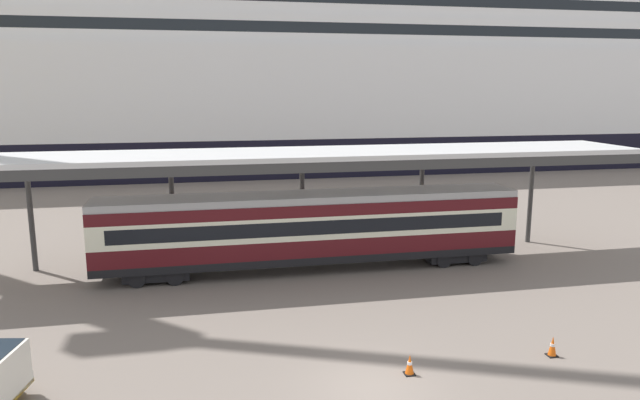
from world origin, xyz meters
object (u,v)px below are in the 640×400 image
object	(u,v)px
train_carriage	(311,227)
traffic_cone_mid	(410,365)
cruise_ship	(285,65)
traffic_cone_near	(553,346)

from	to	relation	value
train_carriage	traffic_cone_mid	world-z (taller)	train_carriage
traffic_cone_mid	cruise_ship	bearing A→B (deg)	85.92
train_carriage	traffic_cone_near	size ratio (longest dim) A/B	29.64
traffic_cone_near	traffic_cone_mid	size ratio (longest dim) A/B	1.05
train_carriage	traffic_cone_mid	size ratio (longest dim) A/B	31.22
train_carriage	traffic_cone_near	bearing A→B (deg)	-60.79
train_carriage	traffic_cone_near	xyz separation A→B (m)	(6.59, -11.78, -1.94)
train_carriage	traffic_cone_near	distance (m)	13.63
cruise_ship	traffic_cone_mid	xyz separation A→B (m)	(-3.85, -53.93, -11.80)
train_carriage	traffic_cone_near	world-z (taller)	train_carriage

